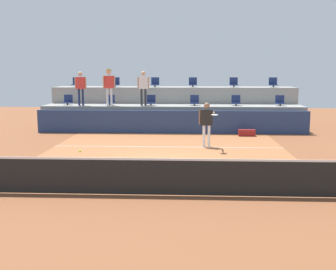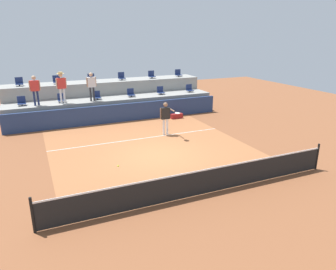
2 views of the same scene
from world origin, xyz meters
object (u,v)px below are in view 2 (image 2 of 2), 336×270
(stadium_chair_upper_far_left, at_px, (19,82))
(spectator_leaning_on_rail, at_px, (35,88))
(stadium_chair_upper_mid_right, at_px, (122,77))
(spectator_with_hat, at_px, (61,84))
(stadium_chair_lower_mid_left, at_px, (97,96))
(tennis_player, at_px, (166,115))
(tennis_ball, at_px, (118,166))
(equipment_bag, at_px, (177,116))
(stadium_chair_lower_far_left, at_px, (22,102))
(stadium_chair_lower_mid_right, at_px, (131,93))
(stadium_chair_lower_far_right, at_px, (189,89))
(stadium_chair_lower_right, at_px, (161,91))
(stadium_chair_upper_left, at_px, (57,80))
(stadium_chair_lower_left, at_px, (62,99))
(spectator_in_white, at_px, (92,84))
(stadium_chair_upper_mid_left, at_px, (91,78))
(stadium_chair_upper_right, at_px, (152,75))
(stadium_chair_upper_far_right, at_px, (178,74))

(stadium_chair_upper_far_left, distance_m, spectator_leaning_on_rail, 2.33)
(stadium_chair_upper_mid_right, height_order, spectator_with_hat, spectator_with_hat)
(stadium_chair_lower_mid_left, xyz_separation_m, tennis_player, (2.61, -4.72, -0.39))
(tennis_ball, distance_m, equipment_bag, 9.42)
(stadium_chair_upper_mid_right, distance_m, tennis_player, 6.66)
(stadium_chair_lower_far_left, relative_size, tennis_player, 0.30)
(stadium_chair_lower_mid_left, distance_m, equipment_bag, 5.13)
(stadium_chair_upper_far_left, xyz_separation_m, spectator_with_hat, (2.23, -2.18, 0.06))
(stadium_chair_lower_mid_right, bearing_deg, stadium_chair_lower_far_right, 0.00)
(stadium_chair_lower_far_right, height_order, tennis_ball, stadium_chair_lower_far_right)
(stadium_chair_lower_right, distance_m, equipment_bag, 2.33)
(spectator_with_hat, bearing_deg, stadium_chair_upper_left, 91.87)
(stadium_chair_lower_left, height_order, spectator_in_white, spectator_in_white)
(stadium_chair_lower_right, distance_m, stadium_chair_upper_mid_left, 4.65)
(stadium_chair_upper_left, bearing_deg, stadium_chair_upper_right, 0.00)
(stadium_chair_lower_left, relative_size, stadium_chair_upper_far_left, 1.00)
(stadium_chair_lower_mid_left, distance_m, stadium_chair_upper_left, 2.91)
(stadium_chair_upper_mid_left, bearing_deg, stadium_chair_upper_right, 0.00)
(spectator_with_hat, height_order, spectator_in_white, spectator_with_hat)
(stadium_chair_upper_far_right, relative_size, equipment_bag, 0.68)
(stadium_chair_upper_far_left, height_order, stadium_chair_upper_mid_left, same)
(stadium_chair_upper_mid_right, xyz_separation_m, stadium_chair_upper_far_right, (4.32, 0.00, 0.00))
(stadium_chair_upper_right, bearing_deg, spectator_with_hat, -161.11)
(stadium_chair_lower_right, distance_m, stadium_chair_upper_far_right, 2.94)
(stadium_chair_upper_mid_left, bearing_deg, equipment_bag, -39.37)
(stadium_chair_lower_mid_left, relative_size, spectator_leaning_on_rail, 0.31)
(stadium_chair_upper_right, xyz_separation_m, spectator_leaning_on_rail, (-7.81, -2.18, -0.05))
(stadium_chair_lower_far_right, xyz_separation_m, stadium_chair_upper_mid_right, (-4.33, 1.80, 0.85))
(spectator_leaning_on_rail, xyz_separation_m, tennis_ball, (2.26, -8.92, -1.58))
(spectator_leaning_on_rail, bearing_deg, stadium_chair_upper_right, 15.62)
(stadium_chair_lower_mid_left, height_order, stadium_chair_lower_far_right, same)
(stadium_chair_lower_far_left, height_order, stadium_chair_lower_mid_right, same)
(stadium_chair_lower_left, distance_m, spectator_in_white, 1.97)
(stadium_chair_lower_far_left, xyz_separation_m, stadium_chair_lower_left, (2.17, 0.00, 0.00))
(stadium_chair_lower_far_right, height_order, spectator_in_white, spectator_in_white)
(tennis_player, bearing_deg, stadium_chair_lower_far_right, 50.87)
(stadium_chair_upper_mid_left, bearing_deg, stadium_chair_lower_right, -23.17)
(stadium_chair_lower_far_left, distance_m, stadium_chair_upper_far_left, 1.99)
(stadium_chair_lower_mid_right, height_order, stadium_chair_lower_far_right, same)
(equipment_bag, bearing_deg, stadium_chair_upper_right, 93.82)
(stadium_chair_upper_right, xyz_separation_m, equipment_bag, (0.25, -3.70, -2.16))
(stadium_chair_lower_right, distance_m, stadium_chair_upper_mid_right, 2.93)
(stadium_chair_upper_far_left, bearing_deg, stadium_chair_lower_right, -11.88)
(stadium_chair_lower_mid_left, relative_size, stadium_chair_upper_left, 1.00)
(stadium_chair_lower_right, bearing_deg, stadium_chair_lower_left, 180.00)
(stadium_chair_lower_far_right, bearing_deg, stadium_chair_upper_far_left, 170.48)
(stadium_chair_upper_left, bearing_deg, stadium_chair_lower_left, -88.94)
(stadium_chair_upper_left, distance_m, tennis_ball, 11.26)
(stadium_chair_upper_mid_left, bearing_deg, stadium_chair_lower_mid_right, -40.19)
(spectator_with_hat, distance_m, equipment_bag, 7.16)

